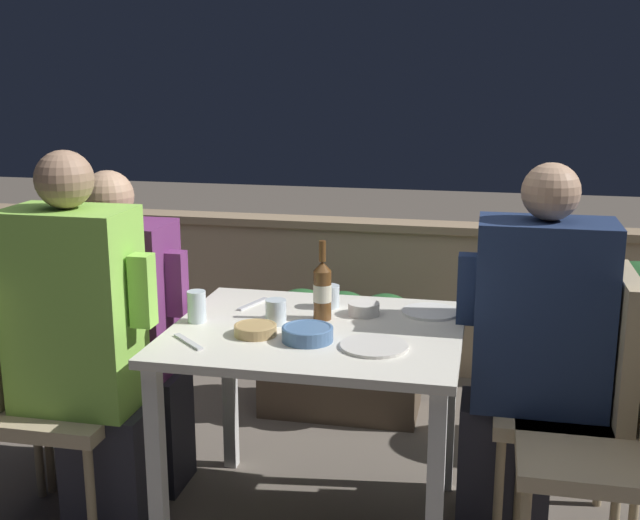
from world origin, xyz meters
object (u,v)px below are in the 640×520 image
at_px(person_green_blouse, 85,347).
at_px(chair_right_far, 590,382).
at_px(chair_left_near, 34,374).
at_px(potted_plant, 633,338).
at_px(person_purple_stripe, 125,332).
at_px(chair_right_near, 626,422).
at_px(person_navy_jumper, 530,352).
at_px(chair_left_far, 76,343).
at_px(beer_bottle, 323,290).

height_order(person_green_blouse, chair_right_far, person_green_blouse).
height_order(chair_left_near, potted_plant, chair_left_near).
xyz_separation_m(person_purple_stripe, chair_right_near, (1.76, -0.30, -0.06)).
height_order(chair_left_near, person_navy_jumper, person_navy_jumper).
xyz_separation_m(chair_left_near, potted_plant, (2.12, 0.99, -0.05)).
xyz_separation_m(person_green_blouse, chair_right_far, (1.67, 0.33, -0.11)).
relative_size(chair_left_near, person_navy_jumper, 0.72).
distance_m(person_purple_stripe, chair_right_far, 1.69).
bearing_deg(potted_plant, chair_right_far, -110.24).
bearing_deg(chair_left_near, person_purple_stripe, 60.77).
relative_size(person_navy_jumper, potted_plant, 1.56).
bearing_deg(person_navy_jumper, person_green_blouse, -167.28).
bearing_deg(chair_right_near, person_purple_stripe, 170.17).
bearing_deg(potted_plant, chair_left_far, -162.93).
relative_size(chair_left_near, chair_right_far, 1.00).
relative_size(person_green_blouse, potted_plant, 1.61).
xyz_separation_m(chair_left_near, person_navy_jumper, (1.67, 0.33, 0.09)).
bearing_deg(chair_right_near, person_green_blouse, -179.17).
relative_size(chair_right_far, person_navy_jumper, 0.72).
bearing_deg(chair_right_near, chair_left_far, 171.18).
relative_size(beer_bottle, potted_plant, 0.34).
bearing_deg(person_green_blouse, chair_right_near, 0.83).
distance_m(chair_left_near, chair_left_far, 0.33).
bearing_deg(chair_left_far, person_purple_stripe, 0.00).
height_order(chair_right_far, beer_bottle, beer_bottle).
distance_m(chair_left_near, potted_plant, 2.33).
relative_size(chair_left_near, person_purple_stripe, 0.76).
relative_size(chair_right_far, potted_plant, 1.13).
relative_size(chair_left_near, chair_left_far, 1.00).
bearing_deg(person_green_blouse, person_navy_jumper, 12.72).
xyz_separation_m(person_green_blouse, beer_bottle, (0.77, 0.26, 0.18)).
height_order(person_green_blouse, beer_bottle, person_green_blouse).
height_order(person_purple_stripe, chair_right_far, person_purple_stripe).
xyz_separation_m(chair_right_near, potted_plant, (0.17, 0.96, -0.05)).
xyz_separation_m(chair_left_far, person_purple_stripe, (0.20, 0.00, 0.06)).
relative_size(chair_right_near, potted_plant, 1.13).
height_order(person_navy_jumper, potted_plant, person_navy_jumper).
bearing_deg(chair_left_far, potted_plant, 17.07).
bearing_deg(chair_right_near, potted_plant, 79.90).
xyz_separation_m(chair_right_near, beer_bottle, (-0.98, 0.24, 0.29)).
height_order(chair_left_far, person_navy_jumper, person_navy_jumper).
height_order(person_purple_stripe, potted_plant, person_purple_stripe).
bearing_deg(chair_right_near, chair_right_far, 102.82).
distance_m(chair_left_near, beer_bottle, 1.04).
xyz_separation_m(chair_left_near, person_green_blouse, (0.20, -0.00, 0.11)).
height_order(person_green_blouse, person_navy_jumper, person_green_blouse).
bearing_deg(chair_right_far, person_purple_stripe, -179.93).
bearing_deg(chair_left_near, person_navy_jumper, 11.23).
xyz_separation_m(beer_bottle, potted_plant, (1.15, 0.72, -0.34)).
distance_m(person_navy_jumper, potted_plant, 0.80).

